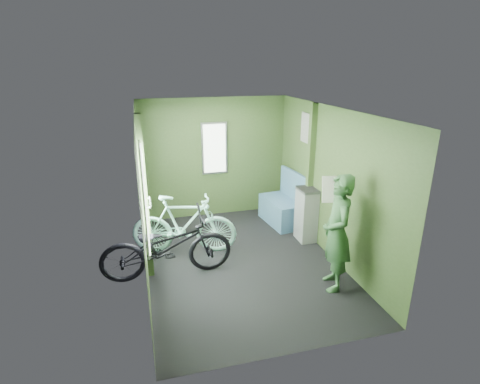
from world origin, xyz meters
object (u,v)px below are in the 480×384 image
at_px(bicycle_black, 169,276).
at_px(bicycle_mint, 185,253).
at_px(waste_box, 306,214).
at_px(passenger, 337,233).
at_px(bench_seat, 283,208).

bearing_deg(bicycle_black, bicycle_mint, -27.24).
bearing_deg(bicycle_black, waste_box, -77.06).
bearing_deg(bicycle_mint, waste_box, -77.46).
bearing_deg(bicycle_mint, passenger, -114.76).
bearing_deg(waste_box, bicycle_mint, 178.53).
distance_m(passenger, bench_seat, 2.25).
relative_size(passenger, bench_seat, 1.59).
bearing_deg(bench_seat, waste_box, -88.97).
xyz_separation_m(passenger, waste_box, (0.23, 1.42, -0.34)).
xyz_separation_m(waste_box, bench_seat, (-0.11, 0.77, -0.17)).
relative_size(waste_box, bench_seat, 0.93).
height_order(passenger, waste_box, passenger).
distance_m(bicycle_black, bicycle_mint, 0.72).
height_order(bicycle_black, passenger, passenger).
relative_size(bicycle_mint, waste_box, 1.78).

